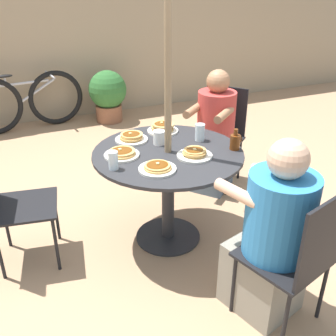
# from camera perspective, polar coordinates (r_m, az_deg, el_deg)

# --- Properties ---
(ground_plane) EXTENTS (12.00, 12.00, 0.00)m
(ground_plane) POSITION_cam_1_polar(r_m,az_deg,el_deg) (3.24, -0.00, -9.91)
(ground_plane) COLOR tan
(back_fence) EXTENTS (10.00, 0.06, 1.84)m
(back_fence) POSITION_cam_1_polar(r_m,az_deg,el_deg) (5.88, -13.45, 16.11)
(back_fence) COLOR tan
(back_fence) RESTS_ON ground
(patio_table) EXTENTS (1.10, 1.10, 0.76)m
(patio_table) POSITION_cam_1_polar(r_m,az_deg,el_deg) (2.92, -0.00, -0.28)
(patio_table) COLOR #28282B
(patio_table) RESTS_ON ground
(umbrella_pole) EXTENTS (0.05, 0.05, 2.48)m
(umbrella_pole) POSITION_cam_1_polar(r_m,az_deg,el_deg) (2.69, -0.00, 11.74)
(umbrella_pole) COLOR #846B4C
(umbrella_pole) RESTS_ON ground
(patio_chair_north) EXTENTS (0.55, 0.55, 0.94)m
(patio_chair_north) POSITION_cam_1_polar(r_m,az_deg,el_deg) (2.34, 18.46, -11.74)
(patio_chair_north) COLOR black
(patio_chair_north) RESTS_ON ground
(diner_north) EXTENTS (0.50, 0.57, 1.17)m
(diner_north) POSITION_cam_1_polar(r_m,az_deg,el_deg) (2.42, 14.83, -9.98)
(diner_north) COLOR gray
(diner_north) RESTS_ON ground
(patio_chair_east) EXTENTS (0.62, 0.62, 0.94)m
(patio_chair_east) POSITION_cam_1_polar(r_m,az_deg,el_deg) (3.91, 7.67, 5.45)
(patio_chair_east) COLOR black
(patio_chair_east) RESTS_ON ground
(diner_east) EXTENTS (0.60, 0.58, 1.16)m
(diner_east) POSITION_cam_1_polar(r_m,az_deg,el_deg) (3.75, 6.70, 4.52)
(diner_east) COLOR slate
(diner_east) RESTS_ON ground
(patio_chair_south) EXTENTS (0.51, 0.51, 0.94)m
(patio_chair_south) POSITION_cam_1_polar(r_m,az_deg,el_deg) (2.93, -22.15, -4.04)
(patio_chair_south) COLOR black
(patio_chair_south) RESTS_ON ground
(pancake_plate_a) EXTENTS (0.25, 0.25, 0.06)m
(pancake_plate_a) POSITION_cam_1_polar(r_m,az_deg,el_deg) (2.77, 3.88, 2.06)
(pancake_plate_a) COLOR silver
(pancake_plate_a) RESTS_ON patio_table
(pancake_plate_b) EXTENTS (0.25, 0.25, 0.07)m
(pancake_plate_b) POSITION_cam_1_polar(r_m,az_deg,el_deg) (3.05, -5.34, 4.40)
(pancake_plate_b) COLOR silver
(pancake_plate_b) RESTS_ON patio_table
(pancake_plate_c) EXTENTS (0.25, 0.25, 0.08)m
(pancake_plate_c) POSITION_cam_1_polar(r_m,az_deg,el_deg) (3.21, -0.75, 5.81)
(pancake_plate_c) COLOR silver
(pancake_plate_c) RESTS_ON patio_table
(pancake_plate_d) EXTENTS (0.25, 0.25, 0.05)m
(pancake_plate_d) POSITION_cam_1_polar(r_m,az_deg,el_deg) (2.80, -6.72, 2.09)
(pancake_plate_d) COLOR silver
(pancake_plate_d) RESTS_ON patio_table
(pancake_plate_e) EXTENTS (0.25, 0.25, 0.05)m
(pancake_plate_e) POSITION_cam_1_polar(r_m,az_deg,el_deg) (2.58, -1.54, 0.04)
(pancake_plate_e) COLOR silver
(pancake_plate_e) RESTS_ON patio_table
(syrup_bottle) EXTENTS (0.10, 0.07, 0.16)m
(syrup_bottle) POSITION_cam_1_polar(r_m,az_deg,el_deg) (2.91, 9.72, 3.82)
(syrup_bottle) COLOR #602D0F
(syrup_bottle) RESTS_ON patio_table
(coffee_cup) EXTENTS (0.09, 0.09, 0.11)m
(coffee_cup) POSITION_cam_1_polar(r_m,az_deg,el_deg) (2.96, -1.29, 4.45)
(coffee_cup) COLOR white
(coffee_cup) RESTS_ON patio_table
(drinking_glass_a) EXTENTS (0.07, 0.07, 0.13)m
(drinking_glass_a) POSITION_cam_1_polar(r_m,az_deg,el_deg) (3.04, 4.66, 5.19)
(drinking_glass_a) COLOR silver
(drinking_glass_a) RESTS_ON patio_table
(drinking_glass_b) EXTENTS (0.07, 0.07, 0.12)m
(drinking_glass_b) POSITION_cam_1_polar(r_m,az_deg,el_deg) (2.60, -7.96, 1.11)
(drinking_glass_b) COLOR silver
(drinking_glass_b) RESTS_ON patio_table
(bicycle) EXTENTS (1.56, 0.44, 0.77)m
(bicycle) POSITION_cam_1_polar(r_m,az_deg,el_deg) (5.60, -19.96, 9.03)
(bicycle) COLOR black
(bicycle) RESTS_ON ground
(potted_shrub) EXTENTS (0.53, 0.53, 0.72)m
(potted_shrub) POSITION_cam_1_polar(r_m,az_deg,el_deg) (5.64, -8.73, 10.60)
(potted_shrub) COLOR brown
(potted_shrub) RESTS_ON ground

